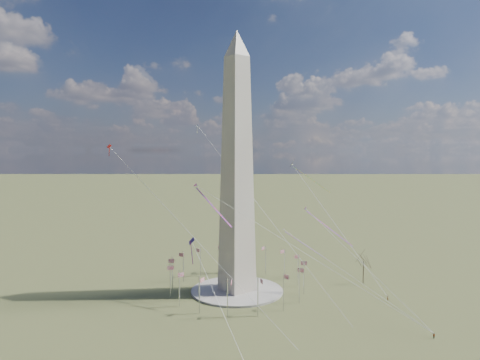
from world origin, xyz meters
TOP-DOWN VIEW (x-y plane):
  - ground at (0.00, 0.00)m, footprint 2000.00×2000.00m
  - plaza at (0.00, 0.00)m, footprint 36.00×36.00m
  - washington_monument at (0.00, 0.00)m, footprint 15.56×15.56m
  - flagpole_ring at (-0.00, -0.00)m, footprint 54.40×54.40m
  - tree_near at (47.90, -24.41)m, footprint 8.01×8.01m
  - person_east at (37.16, -42.74)m, footprint 0.78×0.57m
  - person_centre at (19.73, -69.20)m, footprint 1.01×0.58m
  - kite_delta_black at (37.50, 5.99)m, footprint 16.37×17.32m
  - kite_diamond_purple at (-21.35, -1.07)m, footprint 2.58×3.51m
  - kite_streamer_left at (25.56, -20.70)m, footprint 7.12×19.37m
  - kite_streamer_mid at (-13.67, 0.01)m, footprint 2.93×21.01m
  - kite_streamer_right at (34.36, -0.91)m, footprint 14.46×16.72m
  - kite_small_red at (-35.30, 38.51)m, footprint 1.49×1.86m
  - kite_small_white at (13.50, 48.95)m, footprint 1.55×2.22m

SIDE VIEW (x-z plane):
  - ground at x=0.00m, z-range 0.00..0.00m
  - plaza at x=0.00m, z-range 0.00..0.80m
  - person_centre at x=19.73m, z-range 0.00..1.62m
  - person_east at x=37.16m, z-range 0.00..1.96m
  - flagpole_ring at x=0.00m, z-range 0.77..13.77m
  - tree_near at x=47.90m, z-range 2.99..17.01m
  - kite_streamer_right at x=34.36m, z-range 8.52..22.85m
  - kite_diamond_purple at x=-21.35m, z-range 17.05..27.29m
  - kite_streamer_left at x=25.56m, z-range 20.85..34.53m
  - kite_streamer_mid at x=-13.67m, z-range 30.10..44.52m
  - washington_monument at x=0.00m, z-range -2.05..97.95m
  - kite_delta_black at x=37.50m, z-range 40.46..56.45m
  - kite_small_red at x=-35.30m, z-range 54.16..59.03m
  - kite_small_white at x=13.50m, z-range 64.91..69.54m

